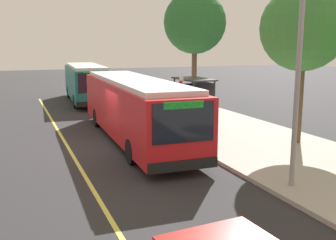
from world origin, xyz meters
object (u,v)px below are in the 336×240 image
at_px(transit_bus_main, 134,106).
at_px(transit_bus_second, 86,82).
at_px(pedestrian_commuter, 199,113).
at_px(route_sign_post, 181,96).
at_px(waiting_bench, 193,112).

distance_m(transit_bus_main, transit_bus_second, 13.95).
bearing_deg(pedestrian_commuter, transit_bus_second, -167.51).
xyz_separation_m(transit_bus_main, pedestrian_commuter, (0.16, 3.36, -0.50)).
xyz_separation_m(transit_bus_second, pedestrian_commuter, (14.11, 3.12, -0.50)).
distance_m(transit_bus_second, route_sign_post, 13.83).
relative_size(waiting_bench, pedestrian_commuter, 0.95).
xyz_separation_m(route_sign_post, pedestrian_commuter, (0.48, 0.78, -0.84)).
bearing_deg(route_sign_post, transit_bus_main, -82.93).
relative_size(transit_bus_second, route_sign_post, 3.69).
relative_size(transit_bus_main, pedestrian_commuter, 7.46).
relative_size(transit_bus_second, waiting_bench, 6.46).
bearing_deg(pedestrian_commuter, waiting_bench, 159.90).
height_order(transit_bus_second, route_sign_post, same).
bearing_deg(waiting_bench, route_sign_post, -37.69).
bearing_deg(route_sign_post, transit_bus_second, -170.22).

